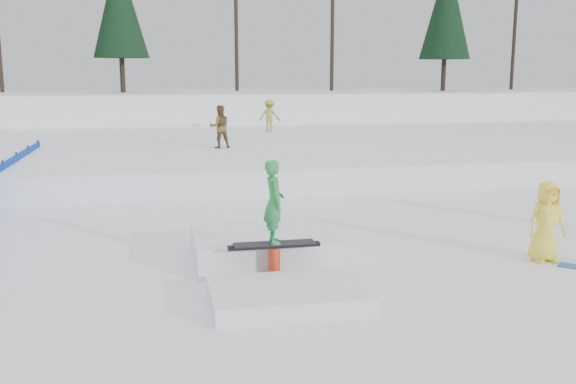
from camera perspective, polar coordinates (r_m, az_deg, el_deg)
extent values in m
plane|color=white|center=(11.66, -0.44, -7.19)|extent=(120.00, 120.00, 0.00)
cube|color=white|center=(41.02, -8.63, 7.16)|extent=(60.00, 14.00, 2.40)
cube|color=white|center=(27.16, -6.99, 3.82)|extent=(50.00, 18.00, 0.80)
cylinder|color=black|center=(20.11, -23.95, 1.06)|extent=(0.05, 0.05, 1.10)
cylinder|color=black|center=(21.94, -22.92, 1.86)|extent=(0.05, 0.05, 1.10)
cylinder|color=black|center=(23.79, -22.05, 2.54)|extent=(0.05, 0.05, 1.10)
cylinder|color=black|center=(25.65, -21.30, 3.12)|extent=(0.05, 0.05, 1.10)
cylinder|color=black|center=(39.44, -14.50, 10.02)|extent=(0.30, 0.30, 2.00)
cone|color=black|center=(39.62, -14.77, 15.77)|extent=(3.20, 3.20, 5.95)
cylinder|color=black|center=(41.87, -4.64, 15.46)|extent=(0.24, 0.24, 9.50)
cylinder|color=black|center=(42.00, 3.97, 14.43)|extent=(0.24, 0.24, 8.00)
cylinder|color=black|center=(42.92, 13.65, 10.07)|extent=(0.30, 0.30, 2.00)
cone|color=black|center=(43.10, 13.90, 15.59)|extent=(3.20, 3.20, 6.30)
cylinder|color=black|center=(47.66, 19.60, 14.91)|extent=(0.24, 0.24, 10.50)
imported|color=brown|center=(23.91, -6.09, 5.79)|extent=(0.81, 0.66, 1.58)
imported|color=#959C2E|center=(30.36, -1.66, 6.79)|extent=(1.12, 0.89, 1.51)
imported|color=yellow|center=(13.11, 21.97, -2.45)|extent=(0.78, 0.52, 1.55)
cube|color=white|center=(12.37, -2.31, -4.85)|extent=(2.60, 2.20, 0.54)
cube|color=white|center=(10.06, 0.02, -9.23)|extent=(2.40, 1.60, 0.30)
cylinder|color=red|center=(11.21, -1.22, -7.77)|extent=(0.44, 0.44, 0.06)
cylinder|color=red|center=(11.13, -1.23, -6.45)|extent=(0.20, 0.20, 0.60)
cube|color=black|center=(11.04, -1.23, -4.81)|extent=(1.60, 0.16, 0.06)
cube|color=black|center=(11.02, -1.24, -4.59)|extent=(1.40, 0.28, 0.03)
imported|color=#278E41|center=(10.86, -1.25, -0.88)|extent=(0.34, 0.52, 1.42)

